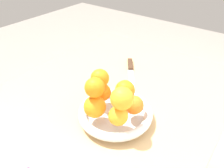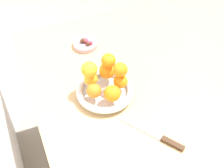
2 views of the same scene
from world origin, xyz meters
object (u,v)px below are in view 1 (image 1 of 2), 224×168
at_px(orange_0, 95,107).
at_px(orange_2, 134,104).
at_px(fruit_bowl, 115,113).
at_px(orange_5, 95,88).
at_px(orange_4, 102,92).
at_px(orange_6, 100,78).
at_px(orange_3, 125,90).
at_px(knife, 131,72).
at_px(orange_7, 122,99).
at_px(dining_table, 99,122).
at_px(orange_1, 118,116).

bearing_deg(orange_0, orange_2, 134.61).
bearing_deg(orange_2, fruit_bowl, -64.74).
relative_size(fruit_bowl, orange_5, 4.01).
relative_size(orange_0, orange_4, 1.15).
bearing_deg(orange_6, orange_0, 26.24).
relative_size(orange_3, knife, 0.29).
height_order(fruit_bowl, orange_7, orange_7).
distance_m(fruit_bowl, orange_4, 0.08).
distance_m(orange_6, knife, 0.29).
distance_m(dining_table, orange_7, 0.26).
bearing_deg(orange_4, orange_2, 96.32).
height_order(orange_6, orange_7, orange_7).
xyz_separation_m(fruit_bowl, orange_3, (-0.06, -0.01, 0.05)).
bearing_deg(orange_2, orange_0, -45.39).
distance_m(dining_table, fruit_bowl, 0.14).
bearing_deg(orange_4, orange_3, 132.55).
height_order(orange_0, orange_5, orange_5).
height_order(dining_table, orange_6, orange_6).
height_order(fruit_bowl, knife, fruit_bowl).
bearing_deg(orange_1, fruit_bowl, -136.74).
relative_size(fruit_bowl, orange_3, 3.56).
xyz_separation_m(fruit_bowl, orange_1, (0.04, 0.04, 0.05)).
relative_size(orange_0, knife, 0.30).
bearing_deg(orange_7, knife, -152.02).
distance_m(orange_0, orange_1, 0.08).
xyz_separation_m(orange_3, orange_7, (0.10, 0.06, 0.06)).
relative_size(orange_0, orange_3, 1.02).
relative_size(fruit_bowl, orange_0, 3.49).
bearing_deg(orange_7, orange_2, 176.29).
distance_m(orange_0, orange_2, 0.12).
distance_m(orange_5, orange_6, 0.06).
bearing_deg(fruit_bowl, orange_5, -35.12).
bearing_deg(orange_7, orange_3, -150.69).
relative_size(orange_5, knife, 0.26).
distance_m(orange_3, orange_7, 0.13).
xyz_separation_m(orange_1, orange_5, (0.01, -0.08, 0.07)).
height_order(orange_0, orange_1, orange_0).
height_order(fruit_bowl, orange_1, orange_1).
distance_m(orange_0, knife, 0.34).
distance_m(fruit_bowl, orange_7, 0.12).
distance_m(orange_0, orange_4, 0.08).
bearing_deg(knife, orange_1, 26.53).
height_order(orange_3, orange_6, orange_6).
distance_m(orange_3, orange_4, 0.07).
bearing_deg(knife, orange_5, 13.51).
height_order(orange_4, knife, orange_4).
bearing_deg(orange_6, orange_7, 69.10).
bearing_deg(orange_2, orange_7, -3.71).
height_order(dining_table, orange_4, orange_4).
xyz_separation_m(orange_0, orange_4, (-0.07, -0.03, -0.00)).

